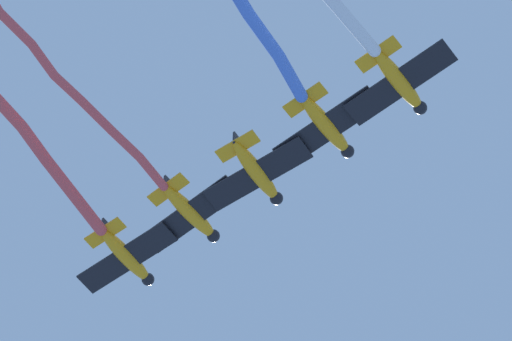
# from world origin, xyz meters

# --- Properties ---
(airplane_lead) EXTENTS (7.85, 6.09, 1.97)m
(airplane_lead) POSITION_xyz_m (5.08, 2.17, 74.53)
(airplane_lead) COLOR orange
(airplane_left_wing) EXTENTS (7.84, 6.09, 1.97)m
(airplane_left_wing) POSITION_xyz_m (-0.08, -0.38, 74.83)
(airplane_left_wing) COLOR orange
(airplane_right_wing) EXTENTS (7.69, 6.03, 1.97)m
(airplane_right_wing) POSITION_xyz_m (-5.24, -2.93, 74.53)
(airplane_right_wing) COLOR orange
(airplane_slot) EXTENTS (7.88, 6.10, 1.97)m
(airplane_slot) POSITION_xyz_m (-10.38, -5.47, 74.83)
(airplane_slot) COLOR orange
(smoke_trail_slot) EXTENTS (9.03, 17.45, 1.29)m
(smoke_trail_slot) POSITION_xyz_m (-5.31, -16.62, 74.97)
(smoke_trail_slot) COLOR #DB4C4C
(airplane_trail) EXTENTS (7.79, 6.07, 1.97)m
(airplane_trail) POSITION_xyz_m (-15.54, -8.02, 74.53)
(airplane_trail) COLOR orange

